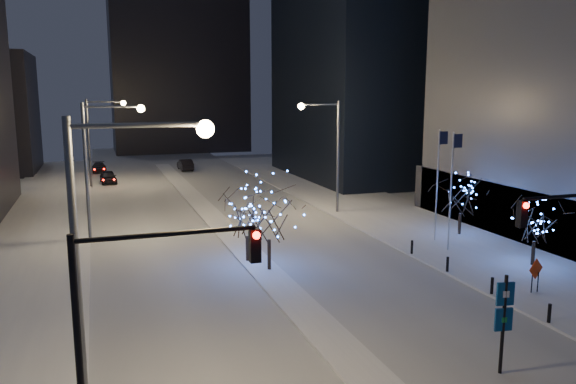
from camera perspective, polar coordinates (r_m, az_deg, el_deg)
name	(u,v)px	position (r m, az deg, el deg)	size (l,w,h in m)	color
road	(206,210)	(52.25, -8.37, -1.85)	(20.00, 130.00, 0.02)	silver
median	(217,221)	(47.44, -7.25, -2.96)	(2.00, 80.00, 0.15)	silver
east_sidewalk	(439,235)	(44.12, 15.09, -4.21)	(10.00, 90.00, 0.15)	silver
west_sidewalk	(19,274)	(37.17, -25.69, -7.53)	(8.00, 90.00, 0.15)	silver
horizon_block	(177,36)	(108.89, -11.21, 15.26)	(24.00, 14.00, 42.00)	black
street_lamp_w_near	(111,232)	(17.81, -17.49, -3.91)	(4.40, 0.56, 10.00)	#595E66
street_lamp_w_mid	(101,152)	(42.52, -18.49, 3.89)	(4.40, 0.56, 10.00)	#595E66
street_lamp_w_far	(98,130)	(67.45, -18.76, 5.94)	(4.40, 0.56, 10.00)	#595E66
street_lamp_east	(329,142)	(49.44, 4.15, 5.11)	(3.90, 0.56, 10.00)	#595E66
traffic_signal_west	(136,308)	(16.42, -15.19, -11.33)	(5.26, 0.43, 7.00)	black
flagpoles	(445,179)	(40.07, 15.65, 1.24)	(1.35, 2.60, 8.00)	silver
bollards	(468,274)	(33.46, 17.86, -7.96)	(0.16, 12.16, 0.90)	black
car_near	(108,177)	(70.60, -17.79, 1.46)	(1.78, 4.41, 1.50)	black
car_mid	(185,165)	(80.03, -10.40, 2.74)	(1.63, 4.68, 1.54)	black
car_far	(99,168)	(80.72, -18.64, 2.36)	(1.83, 4.50, 1.31)	black
holiday_tree_median_near	(269,212)	(33.35, -1.95, -2.01)	(6.10, 6.10, 5.63)	black
holiday_tree_median_far	(247,216)	(35.33, -4.18, -2.47)	(4.54, 4.54, 4.44)	black
holiday_tree_plaza_near	(536,222)	(37.63, 23.85, -2.84)	(4.18, 4.18, 4.14)	black
holiday_tree_plaza_far	(461,195)	(43.88, 17.19, -0.28)	(4.11, 4.11, 4.70)	black
wayfinding_sign	(504,314)	(23.16, 21.09, -11.48)	(0.70, 0.20, 3.95)	black
construction_sign	(536,272)	(32.85, 23.86, -7.45)	(1.11, 0.30, 1.87)	black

